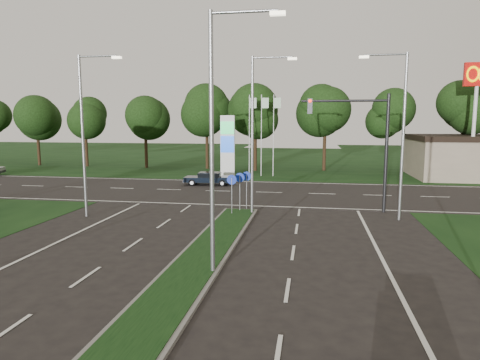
# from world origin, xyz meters

# --- Properties ---
(verge_far) EXTENTS (160.00, 50.00, 0.02)m
(verge_far) POSITION_xyz_m (0.00, 55.00, 0.00)
(verge_far) COLOR black
(verge_far) RESTS_ON ground
(cross_road) EXTENTS (160.00, 12.00, 0.02)m
(cross_road) POSITION_xyz_m (0.00, 24.00, 0.00)
(cross_road) COLOR black
(cross_road) RESTS_ON ground
(median_kerb) EXTENTS (2.00, 26.00, 0.12)m
(median_kerb) POSITION_xyz_m (0.00, 4.00, 0.06)
(median_kerb) COLOR slate
(median_kerb) RESTS_ON ground
(streetlight_median_near) EXTENTS (2.53, 0.22, 9.00)m
(streetlight_median_near) POSITION_xyz_m (1.00, 6.00, 5.08)
(streetlight_median_near) COLOR gray
(streetlight_median_near) RESTS_ON ground
(streetlight_median_far) EXTENTS (2.53, 0.22, 9.00)m
(streetlight_median_far) POSITION_xyz_m (1.00, 16.00, 5.08)
(streetlight_median_far) COLOR gray
(streetlight_median_far) RESTS_ON ground
(streetlight_left_far) EXTENTS (2.53, 0.22, 9.00)m
(streetlight_left_far) POSITION_xyz_m (-8.30, 14.00, 5.08)
(streetlight_left_far) COLOR gray
(streetlight_left_far) RESTS_ON ground
(streetlight_right_far) EXTENTS (2.53, 0.22, 9.00)m
(streetlight_right_far) POSITION_xyz_m (8.80, 16.00, 5.08)
(streetlight_right_far) COLOR gray
(streetlight_right_far) RESTS_ON ground
(traffic_signal) EXTENTS (5.10, 0.42, 7.00)m
(traffic_signal) POSITION_xyz_m (7.19, 18.00, 4.65)
(traffic_signal) COLOR black
(traffic_signal) RESTS_ON ground
(median_signs) EXTENTS (1.16, 1.76, 2.38)m
(median_signs) POSITION_xyz_m (0.00, 16.40, 1.71)
(median_signs) COLOR gray
(median_signs) RESTS_ON ground
(gas_pylon) EXTENTS (5.80, 1.26, 8.00)m
(gas_pylon) POSITION_xyz_m (-3.79, 33.05, 3.20)
(gas_pylon) COLOR silver
(gas_pylon) RESTS_ON ground
(mcdonalds_sign) EXTENTS (2.20, 0.47, 10.40)m
(mcdonalds_sign) POSITION_xyz_m (18.00, 31.97, 7.99)
(mcdonalds_sign) COLOR silver
(mcdonalds_sign) RESTS_ON ground
(treeline_far) EXTENTS (6.00, 6.00, 9.90)m
(treeline_far) POSITION_xyz_m (0.10, 39.93, 6.83)
(treeline_far) COLOR black
(treeline_far) RESTS_ON ground
(navy_sedan) EXTENTS (4.12, 1.92, 1.10)m
(navy_sedan) POSITION_xyz_m (-4.48, 27.04, 0.59)
(navy_sedan) COLOR black
(navy_sedan) RESTS_ON ground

